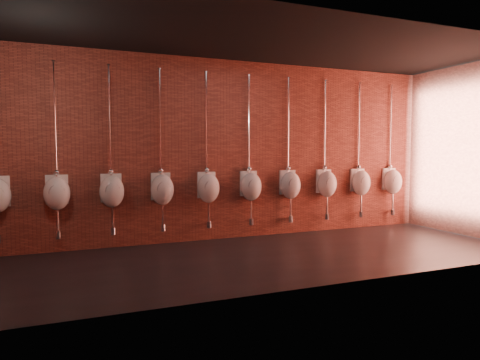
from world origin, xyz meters
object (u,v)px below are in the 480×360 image
Objects in this scene: urinal_3 at (162,189)px; urinal_4 at (208,187)px; urinal_1 at (57,192)px; urinal_8 at (361,182)px; urinal_2 at (112,191)px; urinal_6 at (290,185)px; urinal_7 at (327,183)px; urinal_5 at (251,186)px; urinal_9 at (393,181)px.

urinal_4 is (0.81, 0.00, 0.00)m from urinal_3.
urinal_1 and urinal_8 have the same top height.
urinal_2 is 4.86m from urinal_8.
urinal_6 and urinal_7 have the same top height.
urinal_7 is (1.62, 0.00, 0.00)m from urinal_5.
urinal_8 is at bearing 0.00° from urinal_5.
urinal_5 is at bearing 0.00° from urinal_3.
urinal_7 is (3.24, 0.00, 0.00)m from urinal_3.
urinal_9 is (0.81, 0.00, 0.00)m from urinal_8.
urinal_7 is at bearing 0.00° from urinal_3.
urinal_2 is 1.00× the size of urinal_9.
urinal_7 is at bearing 180.00° from urinal_9.
urinal_1 is 1.00× the size of urinal_5.
urinal_8 is at bearing 0.00° from urinal_6.
urinal_7 and urinal_9 have the same top height.
urinal_4 is at bearing 0.00° from urinal_1.
urinal_1 is 1.00× the size of urinal_2.
urinal_7 is (0.81, 0.00, 0.00)m from urinal_6.
urinal_3 is (0.81, 0.00, 0.00)m from urinal_2.
urinal_1 is at bearing 180.00° from urinal_9.
urinal_3 is 0.81m from urinal_4.
urinal_5 and urinal_8 have the same top height.
urinal_9 is (4.86, 0.00, 0.00)m from urinal_3.
urinal_3 is 1.00× the size of urinal_8.
urinal_9 is (1.62, 0.00, 0.00)m from urinal_7.
urinal_9 is (3.24, 0.00, 0.00)m from urinal_5.
urinal_2 and urinal_8 have the same top height.
urinal_1 is 1.00× the size of urinal_7.
urinal_4 is 1.00× the size of urinal_9.
urinal_2 is at bearing 0.00° from urinal_1.
urinal_2 is 0.81m from urinal_3.
urinal_1 is 5.67m from urinal_8.
urinal_2 and urinal_7 have the same top height.
urinal_7 is (4.86, 0.00, 0.00)m from urinal_1.
urinal_1 and urinal_3 have the same top height.
urinal_2 and urinal_9 have the same top height.
urinal_2 is at bearing 180.00° from urinal_6.
urinal_8 is at bearing 0.00° from urinal_7.
urinal_5 and urinal_6 have the same top height.
urinal_7 is at bearing 0.00° from urinal_4.
urinal_6 and urinal_9 have the same top height.
urinal_9 is (4.05, 0.00, 0.00)m from urinal_4.
urinal_2 is 2.43m from urinal_5.
urinal_9 is at bearing 0.00° from urinal_8.
urinal_2 is 4.05m from urinal_7.
urinal_3 is 1.00× the size of urinal_9.
urinal_6 is at bearing 0.00° from urinal_5.
urinal_1 is 0.81m from urinal_2.
urinal_4 is 2.43m from urinal_7.
urinal_4 is 1.00× the size of urinal_7.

